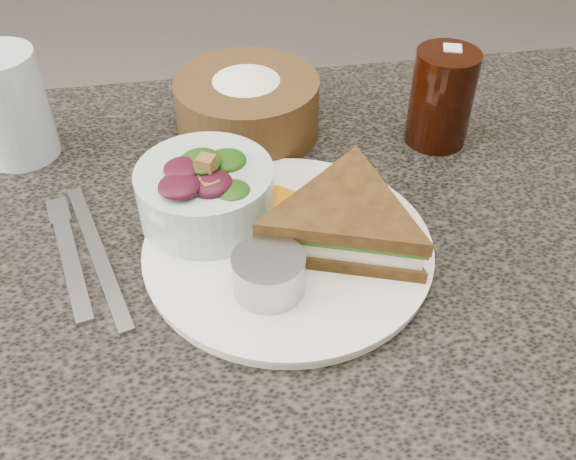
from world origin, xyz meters
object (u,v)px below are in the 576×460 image
(salad_bowl, at_px, (205,185))
(cola_glass, at_px, (442,93))
(sandwich, at_px, (345,222))
(water_glass, at_px, (10,106))
(dining_table, at_px, (275,446))
(dinner_plate, at_px, (288,249))
(dressing_ramekin, at_px, (269,274))
(bread_basket, at_px, (247,98))

(salad_bowl, xyz_separation_m, cola_glass, (0.28, 0.11, 0.01))
(sandwich, height_order, water_glass, water_glass)
(dining_table, xyz_separation_m, dinner_plate, (0.02, -0.01, 0.38))
(dining_table, xyz_separation_m, sandwich, (0.07, -0.01, 0.41))
(dinner_plate, bearing_deg, cola_glass, 38.87)
(dinner_plate, distance_m, sandwich, 0.06)
(dinner_plate, xyz_separation_m, dressing_ramekin, (-0.03, -0.05, 0.03))
(salad_bowl, height_order, bread_basket, bread_basket)
(dressing_ramekin, bearing_deg, dinner_plate, 64.41)
(cola_glass, bearing_deg, salad_bowl, -158.32)
(dining_table, distance_m, dinner_plate, 0.38)
(sandwich, xyz_separation_m, bread_basket, (-0.07, 0.22, 0.01))
(salad_bowl, distance_m, water_glass, 0.26)
(dressing_ramekin, height_order, bread_basket, bread_basket)
(bread_basket, bearing_deg, cola_glass, -13.25)
(dining_table, relative_size, water_glass, 8.08)
(dinner_plate, relative_size, bread_basket, 1.63)
(dining_table, height_order, dinner_plate, dinner_plate)
(salad_bowl, height_order, cola_glass, cola_glass)
(water_glass, bearing_deg, salad_bowl, -38.32)
(salad_bowl, bearing_deg, water_glass, 141.68)
(dressing_ramekin, bearing_deg, cola_glass, 43.55)
(sandwich, height_order, bread_basket, bread_basket)
(dressing_ramekin, bearing_deg, dining_table, 81.99)
(dinner_plate, xyz_separation_m, bread_basket, (-0.01, 0.21, 0.04))
(dinner_plate, distance_m, water_glass, 0.35)
(salad_bowl, bearing_deg, dressing_ramekin, -67.06)
(dinner_plate, relative_size, salad_bowl, 2.04)
(cola_glass, bearing_deg, dining_table, -145.15)
(dining_table, distance_m, dressing_ramekin, 0.41)
(sandwich, distance_m, cola_glass, 0.23)
(water_glass, bearing_deg, dinner_plate, -38.04)
(bread_basket, bearing_deg, dinner_plate, -86.60)
(bread_basket, bearing_deg, water_glass, -179.85)
(sandwich, relative_size, bread_basket, 1.08)
(bread_basket, bearing_deg, dressing_ramekin, -92.79)
(salad_bowl, bearing_deg, bread_basket, 69.78)
(bread_basket, bearing_deg, salad_bowl, -110.22)
(dining_table, xyz_separation_m, bread_basket, (0.00, 0.20, 0.42))
(bread_basket, relative_size, water_glass, 1.35)
(dining_table, height_order, water_glass, water_glass)
(dinner_plate, bearing_deg, dining_table, 147.46)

